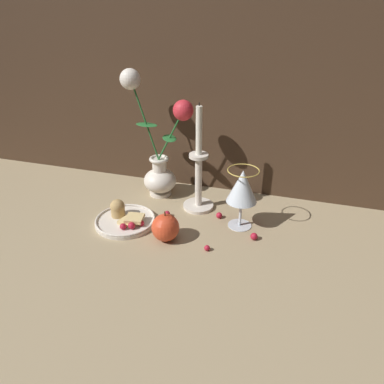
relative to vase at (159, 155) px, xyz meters
name	(u,v)px	position (x,y,z in m)	size (l,w,h in m)	color
ground_plane	(186,225)	(0.14, -0.16, -0.14)	(2.40, 2.40, 0.00)	#9E8966
vase	(159,155)	(0.00, 0.00, 0.00)	(0.22, 0.10, 0.40)	silver
plate_with_pastries	(124,218)	(-0.04, -0.19, -0.12)	(0.17, 0.17, 0.06)	silver
wine_glass	(242,188)	(0.28, -0.11, -0.02)	(0.09, 0.09, 0.17)	silver
candlestick	(199,178)	(0.14, -0.05, -0.04)	(0.09, 0.09, 0.33)	silver
apple_beside_vase	(165,228)	(0.11, -0.24, -0.10)	(0.07, 0.07, 0.09)	#D14223
berry_near_plate	(167,214)	(0.07, -0.13, -0.13)	(0.02, 0.02, 0.02)	#AD192D
berry_front_center	(219,215)	(0.22, -0.09, -0.13)	(0.02, 0.02, 0.02)	#AD192D
berry_by_glass_stem	(207,248)	(0.22, -0.25, -0.13)	(0.02, 0.02, 0.02)	#AD192D
berry_under_candlestick	(254,236)	(0.33, -0.17, -0.13)	(0.02, 0.02, 0.02)	#AD192D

